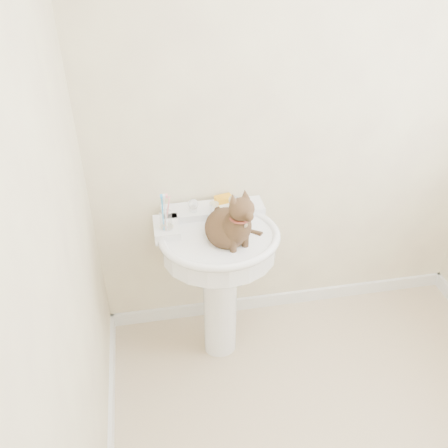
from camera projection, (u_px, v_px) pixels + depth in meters
wall_back at (300, 123)px, 2.41m from camera, size 2.20×0.00×2.50m
wall_left at (49, 296)px, 1.35m from camera, size 0.00×2.20×2.50m
baseboard_back at (284, 298)px, 3.08m from camera, size 2.20×0.02×0.09m
pedestal_sink at (219, 257)px, 2.43m from camera, size 0.62×0.61×0.85m
faucet at (214, 204)px, 2.42m from camera, size 0.28×0.12×0.14m
soap_bar at (224, 199)px, 2.52m from camera, size 0.10×0.07×0.03m
toothbrush_cup at (166, 219)px, 2.30m from camera, size 0.07×0.07×0.19m
cat at (230, 226)px, 2.25m from camera, size 0.23×0.29×0.43m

